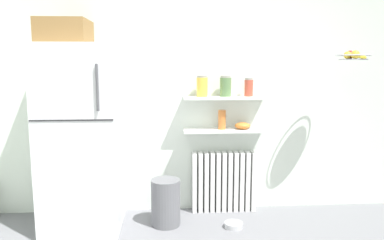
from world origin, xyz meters
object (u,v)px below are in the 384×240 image
(vase, at_px, (222,120))
(pet_food_bowl, at_px, (234,225))
(shelf_bowl, at_px, (243,126))
(storage_jar_1, at_px, (226,86))
(storage_jar_2, at_px, (249,87))
(storage_jar_0, at_px, (202,86))
(trash_bin, at_px, (166,202))
(refrigerator, at_px, (81,133))
(hanging_fruit_basket, at_px, (353,56))
(radiator, at_px, (224,182))

(vase, xyz_separation_m, pet_food_bowl, (0.07, -0.41, -0.98))
(shelf_bowl, height_order, pet_food_bowl, shelf_bowl)
(storage_jar_1, height_order, storage_jar_2, storage_jar_1)
(storage_jar_0, relative_size, trash_bin, 0.47)
(storage_jar_1, height_order, trash_bin, storage_jar_1)
(shelf_bowl, relative_size, pet_food_bowl, 0.90)
(refrigerator, height_order, storage_jar_2, refrigerator)
(shelf_bowl, bearing_deg, storage_jar_1, -180.00)
(storage_jar_1, distance_m, storage_jar_2, 0.24)
(trash_bin, distance_m, hanging_fruit_basket, 2.30)
(storage_jar_2, xyz_separation_m, hanging_fruit_basket, (0.94, -0.31, 0.32))
(refrigerator, xyz_separation_m, trash_bin, (0.80, -0.05, -0.70))
(refrigerator, relative_size, vase, 9.77)
(trash_bin, xyz_separation_m, pet_food_bowl, (0.66, -0.11, -0.21))
(storage_jar_0, distance_m, storage_jar_1, 0.24)
(refrigerator, xyz_separation_m, radiator, (1.43, 0.27, -0.61))
(shelf_bowl, distance_m, pet_food_bowl, 1.01)
(refrigerator, bearing_deg, trash_bin, -3.51)
(storage_jar_2, relative_size, pet_food_bowl, 1.06)
(vase, bearing_deg, pet_food_bowl, -80.65)
(radiator, bearing_deg, refrigerator, -169.19)
(hanging_fruit_basket, bearing_deg, refrigerator, 178.55)
(storage_jar_2, relative_size, hanging_fruit_basket, 0.59)
(storage_jar_0, height_order, storage_jar_1, storage_jar_0)
(radiator, bearing_deg, storage_jar_1, -90.00)
(storage_jar_2, distance_m, trash_bin, 1.44)
(shelf_bowl, distance_m, hanging_fruit_basket, 1.27)
(refrigerator, xyz_separation_m, storage_jar_0, (1.19, 0.24, 0.42))
(refrigerator, relative_size, shelf_bowl, 12.34)
(refrigerator, relative_size, storage_jar_1, 9.30)
(refrigerator, relative_size, pet_food_bowl, 11.13)
(pet_food_bowl, bearing_deg, trash_bin, 170.26)
(storage_jar_1, xyz_separation_m, storage_jar_2, (0.24, 0.00, -0.01))
(storage_jar_0, bearing_deg, vase, 0.00)
(storage_jar_0, distance_m, shelf_bowl, 0.60)
(radiator, distance_m, pet_food_bowl, 0.53)
(refrigerator, distance_m, shelf_bowl, 1.63)
(vase, height_order, pet_food_bowl, vase)
(radiator, relative_size, shelf_bowl, 4.24)
(storage_jar_1, bearing_deg, pet_food_bowl, -85.25)
(vase, bearing_deg, hanging_fruit_basket, -14.28)
(pet_food_bowl, bearing_deg, refrigerator, 173.66)
(storage_jar_2, distance_m, shelf_bowl, 0.41)
(refrigerator, height_order, radiator, refrigerator)
(refrigerator, xyz_separation_m, storage_jar_1, (1.43, 0.24, 0.42))
(refrigerator, distance_m, pet_food_bowl, 1.73)
(storage_jar_0, xyz_separation_m, trash_bin, (-0.38, -0.29, -1.12))
(storage_jar_1, distance_m, shelf_bowl, 0.45)
(storage_jar_0, xyz_separation_m, storage_jar_2, (0.48, -0.00, -0.01))
(refrigerator, xyz_separation_m, hanging_fruit_basket, (2.61, -0.07, 0.73))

